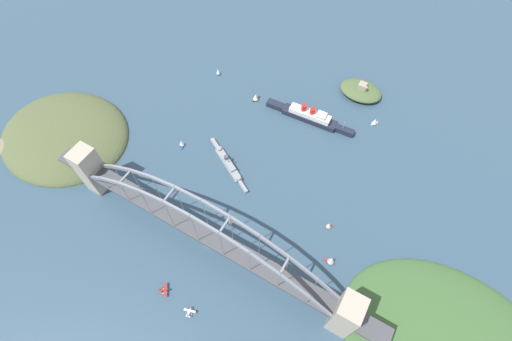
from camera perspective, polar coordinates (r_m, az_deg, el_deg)
The scene contains 15 objects.
ground_plane at distance 309.70m, azimuth -7.64°, elevation -11.71°, with size 1400.00×1400.00×0.00m, color #334C60.
harbor_arch_bridge at distance 283.93m, azimuth -8.29°, elevation -9.70°, with size 298.94×18.55×71.62m.
headland_west_shore at distance 412.16m, azimuth -28.17°, elevation 4.68°, with size 132.63×115.72×29.49m.
ocean_liner at distance 378.35m, azimuth 8.40°, elevation 8.50°, with size 95.74×14.90×17.77m.
naval_cruiser at distance 342.71m, azimuth -4.41°, elevation 1.10°, with size 62.51×37.45×16.29m.
fort_island_mid_harbor at distance 415.21m, azimuth 16.22°, elevation 12.03°, with size 45.43×33.70×15.48m.
seaplane_taxiing_near_bridge at distance 302.31m, azimuth -14.24°, elevation -17.83°, with size 8.79×9.72×5.04m.
seaplane_second_in_formation at distance 294.81m, azimuth -10.44°, elevation -21.10°, with size 9.16×7.68×4.90m.
small_boat_0 at distance 424.54m, azimuth -5.99°, elevation 15.28°, with size 7.05×6.52×8.55m.
small_boat_1 at distance 393.58m, azimuth -0.04°, elevation 11.53°, with size 6.82×10.53×9.39m.
small_boat_2 at distance 316.21m, azimuth 11.45°, elevation -8.47°, with size 6.86×6.22×7.88m.
small_boat_3 at distance 312.50m, azimuth -4.06°, elevation -8.04°, with size 5.20×6.18×7.38m.
small_boat_4 at distance 361.86m, azimuth -11.65°, elevation 4.30°, with size 6.69×8.28×8.22m.
small_boat_5 at distance 303.80m, azimuth 11.81°, elevation -13.67°, with size 9.92×6.17×10.78m.
small_boat_6 at distance 390.69m, azimuth 18.26°, elevation 7.38°, with size 6.63×8.26×8.69m.
Camera 1 is at (89.44, -73.71, 287.19)m, focal length 25.34 mm.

